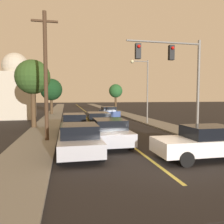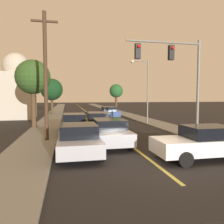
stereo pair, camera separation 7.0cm
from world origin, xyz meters
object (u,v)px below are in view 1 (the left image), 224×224
object	(u,v)px
traffic_signal_mast	(177,68)
car_outer_lane_second	(74,123)
car_outer_lane_front	(79,139)
domed_building_left	(16,88)
utility_pole_left	(46,74)
tree_left_near	(51,90)
car_near_lane_second	(98,122)
streetlamp_right	(143,82)
car_far_oncoming	(109,112)
tree_right_near	(116,91)
car_crossing_right	(205,142)
car_near_lane_front	(109,132)
tree_left_far	(33,78)

from	to	relation	value
traffic_signal_mast	car_outer_lane_second	bearing A→B (deg)	145.47
car_outer_lane_front	domed_building_left	world-z (taller)	domed_building_left
car_outer_lane_second	utility_pole_left	distance (m)	4.77
utility_pole_left	domed_building_left	size ratio (longest dim) A/B	0.94
utility_pole_left	tree_left_near	size ratio (longest dim) A/B	1.42
car_near_lane_second	streetlamp_right	distance (m)	7.69
car_far_oncoming	tree_right_near	xyz separation A→B (m)	(3.37, 10.55, 3.05)
car_crossing_right	streetlamp_right	world-z (taller)	streetlamp_right
car_near_lane_front	tree_left_near	bearing A→B (deg)	101.48
car_near_lane_front	tree_left_far	size ratio (longest dim) A/B	0.81
car_near_lane_second	domed_building_left	size ratio (longest dim) A/B	0.60
car_near_lane_second	tree_left_near	distance (m)	19.44
traffic_signal_mast	streetlamp_right	xyz separation A→B (m)	(1.02, 8.83, -0.29)
car_near_lane_second	car_outer_lane_front	distance (m)	6.87
car_near_lane_second	tree_right_near	world-z (taller)	tree_right_near
tree_left_far	domed_building_left	distance (m)	10.31
streetlamp_right	car_near_lane_second	bearing A→B (deg)	-141.73
car_outer_lane_second	car_far_oncoming	world-z (taller)	car_outer_lane_second
car_outer_lane_second	domed_building_left	world-z (taller)	domed_building_left
car_far_oncoming	traffic_signal_mast	size ratio (longest dim) A/B	0.79
car_far_oncoming	tree_left_near	bearing A→B (deg)	-42.79
utility_pole_left	tree_left_far	distance (m)	6.45
car_near_lane_front	car_far_oncoming	bearing A→B (deg)	78.91
car_outer_lane_second	tree_left_far	size ratio (longest dim) A/B	0.83
car_outer_lane_front	car_far_oncoming	world-z (taller)	car_outer_lane_front
car_near_lane_front	tree_left_near	world-z (taller)	tree_left_near
car_outer_lane_front	tree_right_near	xyz separation A→B (m)	(8.39, 28.48, 3.08)
utility_pole_left	tree_right_near	xyz separation A→B (m)	(10.20, 24.98, -0.41)
car_outer_lane_second	traffic_signal_mast	distance (m)	8.47
car_near_lane_front	car_outer_lane_second	bearing A→B (deg)	113.54
car_far_oncoming	domed_building_left	world-z (taller)	domed_building_left
car_near_lane_second	domed_building_left	distance (m)	15.84
tree_left_near	car_outer_lane_second	bearing A→B (deg)	-81.48
car_near_lane_second	traffic_signal_mast	world-z (taller)	traffic_signal_mast
car_near_lane_second	tree_left_near	xyz separation A→B (m)	(-4.72, 18.60, 3.13)
car_outer_lane_second	tree_left_far	xyz separation A→B (m)	(-3.43, 3.45, 3.71)
traffic_signal_mast	tree_left_near	world-z (taller)	traffic_signal_mast
car_near_lane_front	traffic_signal_mast	size ratio (longest dim) A/B	0.76
car_outer_lane_second	traffic_signal_mast	size ratio (longest dim) A/B	0.79
car_outer_lane_front	tree_right_near	bearing A→B (deg)	73.58
car_outer_lane_second	car_far_oncoming	distance (m)	12.68
car_outer_lane_second	utility_pole_left	xyz separation A→B (m)	(-1.80, -2.78, 3.43)
car_near_lane_front	tree_right_near	world-z (taller)	tree_right_near
car_near_lane_second	car_outer_lane_second	world-z (taller)	car_near_lane_second
car_near_lane_second	car_outer_lane_second	size ratio (longest dim) A/B	1.02
utility_pole_left	tree_left_far	bearing A→B (deg)	104.66
car_outer_lane_front	car_near_lane_second	bearing A→B (deg)	74.04
traffic_signal_mast	utility_pole_left	size ratio (longest dim) A/B	0.80
tree_left_far	domed_building_left	world-z (taller)	domed_building_left
car_near_lane_front	tree_left_far	bearing A→B (deg)	124.34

